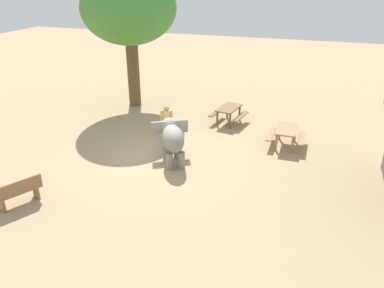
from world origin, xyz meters
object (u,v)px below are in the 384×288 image
object	(u,v)px
elephant	(172,138)
picnic_table_far	(286,133)
person_handler	(167,121)
shade_tree_main	(129,9)
wooden_bench	(19,192)
picnic_table_near	(229,111)

from	to	relation	value
elephant	picnic_table_far	size ratio (longest dim) A/B	1.36
picnic_table_far	person_handler	bearing A→B (deg)	-75.82
elephant	shade_tree_main	xyz separation A→B (m)	(-5.59, -4.34, 3.99)
person_handler	picnic_table_far	world-z (taller)	person_handler
person_handler	wooden_bench	world-z (taller)	person_handler
person_handler	wooden_bench	xyz separation A→B (m)	(5.88, -2.55, -0.48)
wooden_bench	picnic_table_far	xyz separation A→B (m)	(-7.05, 7.37, 0.12)
wooden_bench	picnic_table_near	distance (m)	9.95
shade_tree_main	wooden_bench	bearing A→B (deg)	5.41
elephant	wooden_bench	distance (m)	5.52
shade_tree_main	picnic_table_near	size ratio (longest dim) A/B	3.92
elephant	wooden_bench	xyz separation A→B (m)	(4.33, -3.40, -0.47)
person_handler	picnic_table_far	size ratio (longest dim) A/B	1.07
elephant	person_handler	world-z (taller)	person_handler
wooden_bench	elephant	bearing A→B (deg)	-10.38
person_handler	picnic_table_near	world-z (taller)	person_handler
shade_tree_main	wooden_bench	distance (m)	10.92
wooden_bench	picnic_table_far	size ratio (longest dim) A/B	0.94
shade_tree_main	picnic_table_far	distance (m)	9.81
elephant	wooden_bench	size ratio (longest dim) A/B	1.44
picnic_table_near	picnic_table_far	distance (m)	3.39
shade_tree_main	picnic_table_near	bearing A→B (deg)	78.98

